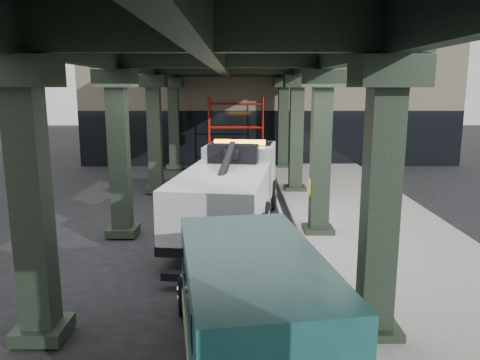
{
  "coord_description": "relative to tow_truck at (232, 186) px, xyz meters",
  "views": [
    {
      "loc": [
        0.16,
        -11.8,
        4.5
      ],
      "look_at": [
        0.2,
        2.3,
        1.7
      ],
      "focal_mm": 35.0,
      "sensor_mm": 36.0,
      "label": 1
    }
  ],
  "objects": [
    {
      "name": "ground",
      "position": [
        0.07,
        -3.02,
        -1.36
      ],
      "size": [
        90.0,
        90.0,
        0.0
      ],
      "primitive_type": "plane",
      "color": "black",
      "rests_on": "ground"
    },
    {
      "name": "sidewalk",
      "position": [
        4.57,
        -1.02,
        -1.29
      ],
      "size": [
        5.0,
        40.0,
        0.15
      ],
      "primitive_type": "cube",
      "color": "gray",
      "rests_on": "ground"
    },
    {
      "name": "lane_stripe",
      "position": [
        1.77,
        -1.02,
        -1.36
      ],
      "size": [
        0.12,
        38.0,
        0.01
      ],
      "primitive_type": "cube",
      "color": "silver",
      "rests_on": "ground"
    },
    {
      "name": "viaduct",
      "position": [
        -0.33,
        -1.02,
        4.1
      ],
      "size": [
        7.4,
        32.0,
        6.4
      ],
      "color": "black",
      "rests_on": "ground"
    },
    {
      "name": "building",
      "position": [
        2.07,
        16.98,
        2.64
      ],
      "size": [
        22.0,
        10.0,
        8.0
      ],
      "primitive_type": "cube",
      "color": "#C6B793",
      "rests_on": "ground"
    },
    {
      "name": "scaffolding",
      "position": [
        0.07,
        11.62,
        0.74
      ],
      "size": [
        3.08,
        0.88,
        4.0
      ],
      "color": "#AE180D",
      "rests_on": "ground"
    },
    {
      "name": "tow_truck",
      "position": [
        0.0,
        0.0,
        0.0
      ],
      "size": [
        3.5,
        8.76,
        2.8
      ],
      "rotation": [
        0.0,
        0.0,
        -0.14
      ],
      "color": "black",
      "rests_on": "ground"
    },
    {
      "name": "towed_van",
      "position": [
        0.39,
        -8.09,
        -0.21
      ],
      "size": [
        2.79,
        5.51,
        2.14
      ],
      "rotation": [
        0.0,
        0.0,
        0.16
      ],
      "color": "#134544",
      "rests_on": "ground"
    }
  ]
}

